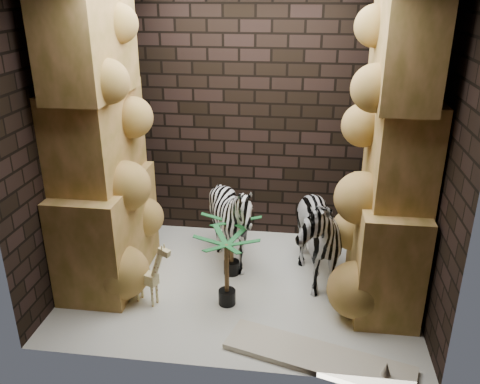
# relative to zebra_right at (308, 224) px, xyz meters

# --- Properties ---
(floor) EXTENTS (3.50, 3.50, 0.00)m
(floor) POSITION_rel_zebra_right_xyz_m (-0.68, -0.18, -0.66)
(floor) COLOR silver
(floor) RESTS_ON ground
(wall_back) EXTENTS (3.50, 0.00, 3.50)m
(wall_back) POSITION_rel_zebra_right_xyz_m (-0.68, 1.07, 0.84)
(wall_back) COLOR black
(wall_back) RESTS_ON ground
(wall_front) EXTENTS (3.50, 0.00, 3.50)m
(wall_front) POSITION_rel_zebra_right_xyz_m (-0.68, -1.43, 0.84)
(wall_front) COLOR black
(wall_front) RESTS_ON ground
(wall_left) EXTENTS (0.00, 3.00, 3.00)m
(wall_left) POSITION_rel_zebra_right_xyz_m (-2.43, -0.18, 0.84)
(wall_left) COLOR black
(wall_left) RESTS_ON ground
(wall_right) EXTENTS (0.00, 3.00, 3.00)m
(wall_right) POSITION_rel_zebra_right_xyz_m (1.07, -0.18, 0.84)
(wall_right) COLOR black
(wall_right) RESTS_ON ground
(rock_pillar_left) EXTENTS (0.68, 1.30, 3.00)m
(rock_pillar_left) POSITION_rel_zebra_right_xyz_m (-2.08, -0.18, 0.84)
(rock_pillar_left) COLOR tan
(rock_pillar_left) RESTS_ON floor
(rock_pillar_right) EXTENTS (0.58, 1.25, 3.00)m
(rock_pillar_right) POSITION_rel_zebra_right_xyz_m (0.74, -0.18, 0.84)
(rock_pillar_right) COLOR tan
(rock_pillar_right) RESTS_ON floor
(zebra_right) EXTENTS (0.90, 1.25, 1.33)m
(zebra_right) POSITION_rel_zebra_right_xyz_m (0.00, 0.00, 0.00)
(zebra_right) COLOR white
(zebra_right) RESTS_ON floor
(zebra_left) EXTENTS (1.18, 1.32, 1.00)m
(zebra_left) POSITION_rel_zebra_right_xyz_m (-0.81, 0.18, -0.17)
(zebra_left) COLOR white
(zebra_left) RESTS_ON floor
(giraffe_toy) EXTENTS (0.39, 0.25, 0.72)m
(giraffe_toy) POSITION_rel_zebra_right_xyz_m (-1.55, -0.61, -0.30)
(giraffe_toy) COLOR beige
(giraffe_toy) RESTS_ON floor
(palm_front) EXTENTS (0.36, 0.36, 0.73)m
(palm_front) POSITION_rel_zebra_right_xyz_m (-0.80, 0.03, -0.30)
(palm_front) COLOR #16592C
(palm_front) RESTS_ON floor
(palm_back) EXTENTS (0.36, 0.36, 0.76)m
(palm_back) POSITION_rel_zebra_right_xyz_m (-0.76, -0.53, -0.28)
(palm_back) COLOR #16592C
(palm_back) RESTS_ON floor
(surfboard) EXTENTS (1.63, 0.81, 0.05)m
(surfboard) POSITION_rel_zebra_right_xyz_m (0.12, -1.23, -0.64)
(surfboard) COLOR beige
(surfboard) RESTS_ON floor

